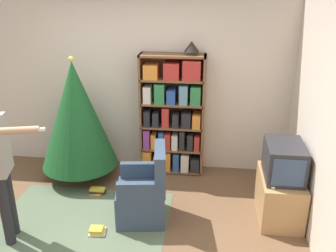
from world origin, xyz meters
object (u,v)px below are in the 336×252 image
at_px(armchair, 144,195).
at_px(table_lamp, 192,47).
at_px(television, 284,161).
at_px(christmas_tree, 76,115).
at_px(bookshelf, 172,117).
at_px(standing_person, 0,160).

relative_size(armchair, table_lamp, 4.60).
relative_size(television, christmas_tree, 0.33).
relative_size(bookshelf, table_lamp, 8.75).
bearing_deg(bookshelf, television, -35.90).
height_order(television, christmas_tree, christmas_tree).
height_order(television, armchair, television).
bearing_deg(armchair, table_lamp, 152.15).
distance_m(television, standing_person, 3.09).
relative_size(bookshelf, armchair, 1.90).
distance_m(bookshelf, standing_person, 2.38).
bearing_deg(christmas_tree, standing_person, -101.86).
bearing_deg(standing_person, christmas_tree, 153.66).
bearing_deg(armchair, christmas_tree, -137.09).
xyz_separation_m(bookshelf, television, (1.40, -1.01, -0.10)).
distance_m(bookshelf, television, 1.73).
bearing_deg(standing_person, television, 89.96).
distance_m(armchair, standing_person, 1.62).
bearing_deg(television, standing_person, -165.57).
height_order(bookshelf, armchair, bookshelf).
distance_m(bookshelf, armchair, 1.36).
bearing_deg(armchair, bookshelf, 162.91).
bearing_deg(bookshelf, christmas_tree, -164.44).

